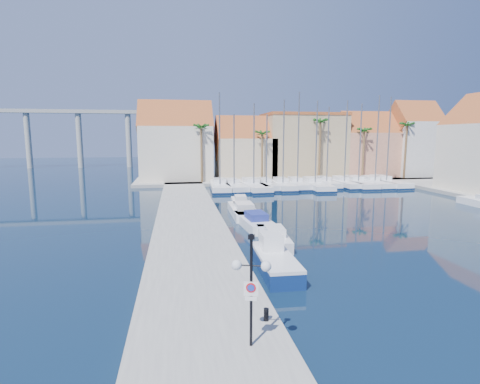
% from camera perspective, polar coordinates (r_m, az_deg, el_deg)
% --- Properties ---
extents(ground, '(260.00, 260.00, 0.00)m').
position_cam_1_polar(ground, '(22.54, 17.90, -12.41)').
color(ground, black).
rests_on(ground, ground).
extents(quay_west, '(6.00, 77.00, 0.50)m').
position_cam_1_polar(quay_west, '(33.00, -7.64, -4.97)').
color(quay_west, gray).
rests_on(quay_west, ground).
extents(shore_north, '(54.00, 16.00, 0.50)m').
position_cam_1_polar(shore_north, '(69.95, 7.04, 2.16)').
color(shore_north, gray).
rests_on(shore_north, ground).
extents(lamp_post, '(1.35, 0.66, 4.09)m').
position_cam_1_polar(lamp_post, '(13.24, 1.72, -12.30)').
color(lamp_post, black).
rests_on(lamp_post, quay_west).
extents(bollard, '(0.21, 0.21, 0.52)m').
position_cam_1_polar(bollard, '(15.92, 4.02, -18.13)').
color(bollard, black).
rests_on(bollard, quay_west).
extents(fishing_boat, '(2.07, 5.80, 2.01)m').
position_cam_1_polar(fishing_boat, '(22.48, 5.32, -10.27)').
color(fishing_boat, navy).
rests_on(fishing_boat, ground).
extents(motorboat_west_0, '(2.36, 5.91, 1.40)m').
position_cam_1_polar(motorboat_west_0, '(27.96, 5.13, -6.84)').
color(motorboat_west_0, white).
rests_on(motorboat_west_0, ground).
extents(motorboat_west_1, '(2.71, 6.96, 1.40)m').
position_cam_1_polar(motorboat_west_1, '(33.04, 2.19, -4.42)').
color(motorboat_west_1, white).
rests_on(motorboat_west_1, ground).
extents(motorboat_west_2, '(2.52, 7.35, 1.40)m').
position_cam_1_polar(motorboat_west_2, '(37.61, 0.49, -2.82)').
color(motorboat_west_2, white).
rests_on(motorboat_west_2, ground).
extents(motorboat_west_3, '(2.16, 5.50, 1.40)m').
position_cam_1_polar(motorboat_west_3, '(41.98, 0.01, -1.63)').
color(motorboat_west_3, white).
rests_on(motorboat_west_3, ground).
extents(sailboat_0, '(3.22, 10.36, 14.03)m').
position_cam_1_polar(sailboat_0, '(55.46, -3.10, 0.93)').
color(sailboat_0, white).
rests_on(sailboat_0, ground).
extents(sailboat_1, '(3.36, 9.86, 11.01)m').
position_cam_1_polar(sailboat_1, '(55.53, -1.04, 0.92)').
color(sailboat_1, white).
rests_on(sailboat_1, ground).
extents(sailboat_2, '(3.70, 11.61, 12.59)m').
position_cam_1_polar(sailboat_2, '(56.08, 1.92, 0.99)').
color(sailboat_2, white).
rests_on(sailboat_2, ground).
extents(sailboat_3, '(2.44, 8.88, 11.04)m').
position_cam_1_polar(sailboat_3, '(56.60, 3.90, 1.06)').
color(sailboat_3, white).
rests_on(sailboat_3, ground).
extents(sailboat_4, '(2.76, 9.59, 13.19)m').
position_cam_1_polar(sailboat_4, '(57.17, 6.41, 1.12)').
color(sailboat_4, white).
rests_on(sailboat_4, ground).
extents(sailboat_5, '(2.63, 9.08, 14.37)m').
position_cam_1_polar(sailboat_5, '(58.11, 8.58, 1.23)').
color(sailboat_5, white).
rests_on(sailboat_5, ground).
extents(sailboat_6, '(3.28, 11.20, 13.04)m').
position_cam_1_polar(sailboat_6, '(58.21, 11.17, 1.11)').
color(sailboat_6, white).
rests_on(sailboat_6, ground).
extents(sailboat_7, '(2.27, 8.22, 12.29)m').
position_cam_1_polar(sailboat_7, '(60.21, 12.88, 1.34)').
color(sailboat_7, white).
rests_on(sailboat_7, ground).
extents(sailboat_8, '(2.80, 9.18, 13.25)m').
position_cam_1_polar(sailboat_8, '(60.92, 15.37, 1.33)').
color(sailboat_8, white).
rests_on(sailboat_8, ground).
extents(sailboat_9, '(3.40, 10.87, 12.78)m').
position_cam_1_polar(sailboat_9, '(62.06, 17.35, 1.34)').
color(sailboat_9, white).
rests_on(sailboat_9, ground).
extents(sailboat_10, '(2.65, 9.64, 14.04)m').
position_cam_1_polar(sailboat_10, '(62.84, 19.63, 1.35)').
color(sailboat_10, white).
rests_on(sailboat_10, ground).
extents(sailboat_11, '(3.45, 11.10, 13.91)m').
position_cam_1_polar(sailboat_11, '(64.34, 21.08, 1.41)').
color(sailboat_11, white).
rests_on(sailboat_11, ground).
extents(building_0, '(12.30, 9.00, 13.50)m').
position_cam_1_polar(building_0, '(65.60, -9.71, 7.18)').
color(building_0, beige).
rests_on(building_0, shore_north).
extents(building_1, '(10.30, 8.00, 11.00)m').
position_cam_1_polar(building_1, '(66.73, 0.74, 6.27)').
color(building_1, '#CAB78E').
rests_on(building_1, shore_north).
extents(building_2, '(14.20, 10.20, 11.50)m').
position_cam_1_polar(building_2, '(70.47, 9.49, 7.05)').
color(building_2, tan).
rests_on(building_2, shore_north).
extents(building_3, '(10.30, 8.00, 12.00)m').
position_cam_1_polar(building_3, '(74.38, 18.56, 6.49)').
color(building_3, tan).
rests_on(building_3, shore_north).
extents(building_4, '(8.30, 8.00, 14.00)m').
position_cam_1_polar(building_4, '(78.17, 24.82, 7.04)').
color(building_4, silver).
rests_on(building_4, shore_north).
extents(palm_0, '(2.60, 2.60, 10.15)m').
position_cam_1_polar(palm_0, '(60.73, -5.94, 9.57)').
color(palm_0, brown).
rests_on(palm_0, shore_north).
extents(palm_1, '(2.60, 2.60, 9.15)m').
position_cam_1_polar(palm_1, '(62.19, 3.42, 8.71)').
color(palm_1, brown).
rests_on(palm_1, shore_north).
extents(palm_2, '(2.60, 2.60, 11.15)m').
position_cam_1_polar(palm_2, '(65.21, 12.16, 10.18)').
color(palm_2, brown).
rests_on(palm_2, shore_north).
extents(palm_3, '(2.60, 2.60, 9.65)m').
position_cam_1_polar(palm_3, '(68.53, 18.42, 8.67)').
color(palm_3, brown).
rests_on(palm_3, shore_north).
extents(palm_4, '(2.60, 2.60, 10.65)m').
position_cam_1_polar(palm_4, '(72.63, 24.11, 9.07)').
color(palm_4, brown).
rests_on(palm_4, shore_north).
extents(viaduct, '(48.00, 2.20, 14.45)m').
position_cam_1_polar(viaduct, '(104.72, -26.10, 8.93)').
color(viaduct, '#9E9E99').
rests_on(viaduct, ground).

